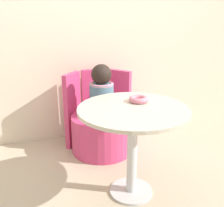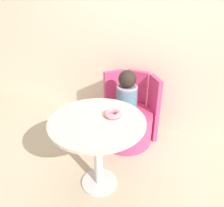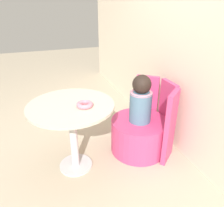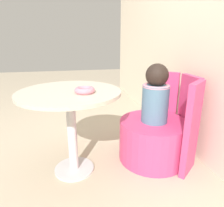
# 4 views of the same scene
# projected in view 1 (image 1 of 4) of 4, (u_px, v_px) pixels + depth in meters

# --- Properties ---
(ground_plane) EXTENTS (12.00, 12.00, 0.00)m
(ground_plane) POSITION_uv_depth(u_px,v_px,m) (137.00, 187.00, 2.11)
(ground_plane) COLOR #B7A88E
(back_wall) EXTENTS (6.00, 0.06, 2.40)m
(back_wall) POSITION_uv_depth(u_px,v_px,m) (99.00, 26.00, 2.74)
(back_wall) COLOR beige
(back_wall) RESTS_ON ground_plane
(round_table) EXTENTS (0.79, 0.79, 0.70)m
(round_table) POSITION_uv_depth(u_px,v_px,m) (133.00, 126.00, 1.87)
(round_table) COLOR silver
(round_table) RESTS_ON ground_plane
(tub_chair) EXTENTS (0.61, 0.61, 0.37)m
(tub_chair) POSITION_uv_depth(u_px,v_px,m) (102.00, 133.00, 2.63)
(tub_chair) COLOR #D13D70
(tub_chair) RESTS_ON ground_plane
(booth_backrest) EXTENTS (0.71, 0.26, 0.77)m
(booth_backrest) POSITION_uv_depth(u_px,v_px,m) (96.00, 106.00, 2.80)
(booth_backrest) COLOR #D13D70
(booth_backrest) RESTS_ON ground_plane
(child_figure) EXTENTS (0.23, 0.23, 0.51)m
(child_figure) POSITION_uv_depth(u_px,v_px,m) (102.00, 92.00, 2.49)
(child_figure) COLOR slate
(child_figure) RESTS_ON tub_chair
(donut) EXTENTS (0.15, 0.15, 0.04)m
(donut) POSITION_uv_depth(u_px,v_px,m) (139.00, 99.00, 1.94)
(donut) COLOR pink
(donut) RESTS_ON round_table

